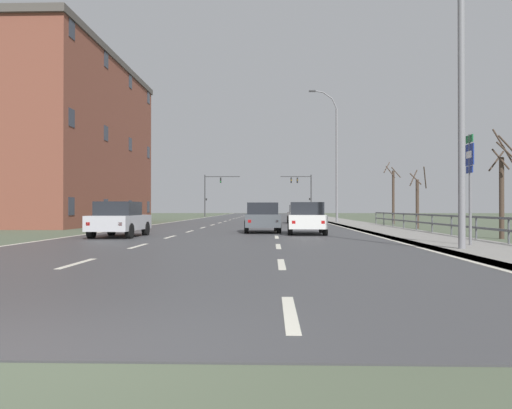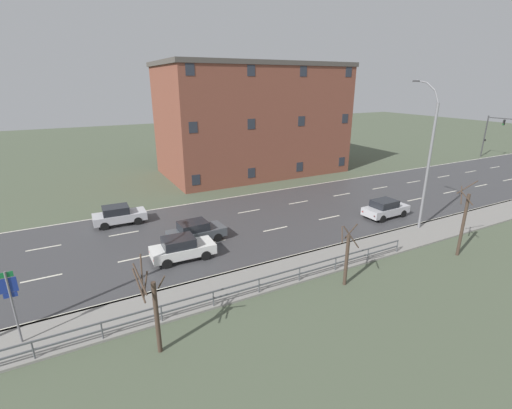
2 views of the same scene
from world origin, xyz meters
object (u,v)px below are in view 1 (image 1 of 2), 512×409
at_px(traffic_signal_right, 304,188).
at_px(traffic_signal_left, 211,189).
at_px(street_lamp_foreground, 456,62).
at_px(brick_building, 45,141).
at_px(car_far_left, 307,218).
at_px(car_near_left, 299,214).
at_px(street_lamp_midground, 335,158).
at_px(highway_sign, 470,175).
at_px(car_distant, 262,217).
at_px(car_mid_centre, 120,219).

bearing_deg(traffic_signal_right, traffic_signal_left, 173.87).
bearing_deg(street_lamp_foreground, brick_building, 132.50).
height_order(street_lamp_foreground, traffic_signal_left, street_lamp_foreground).
height_order(traffic_signal_right, traffic_signal_left, traffic_signal_left).
height_order(street_lamp_foreground, brick_building, brick_building).
height_order(traffic_signal_left, car_far_left, traffic_signal_left).
height_order(car_far_left, car_near_left, same).
bearing_deg(street_lamp_foreground, street_lamp_midground, 89.99).
bearing_deg(highway_sign, street_lamp_foreground, -122.65).
distance_m(street_lamp_foreground, car_near_left, 28.51).
distance_m(highway_sign, car_far_left, 9.97).
distance_m(street_lamp_midground, car_distant, 18.07).
distance_m(highway_sign, car_distant, 12.55).
bearing_deg(car_distant, brick_building, 139.51).
bearing_deg(brick_building, highway_sign, -44.71).
height_order(highway_sign, traffic_signal_left, traffic_signal_left).
height_order(highway_sign, car_near_left, highway_sign).
xyz_separation_m(car_near_left, car_distant, (-2.81, -16.05, 0.00)).
distance_m(street_lamp_midground, car_near_left, 5.62).
bearing_deg(street_lamp_midground, brick_building, -173.74).
distance_m(car_far_left, brick_building, 25.99).
height_order(street_lamp_midground, traffic_signal_left, street_lamp_midground).
bearing_deg(car_near_left, car_far_left, -93.81).
height_order(highway_sign, car_distant, highway_sign).
relative_size(car_mid_centre, car_near_left, 1.00).
bearing_deg(car_far_left, brick_building, 143.71).
xyz_separation_m(street_lamp_midground, brick_building, (-23.61, -2.59, 1.15)).
height_order(highway_sign, car_far_left, highway_sign).
bearing_deg(street_lamp_foreground, car_mid_centre, 148.23).
xyz_separation_m(car_near_left, brick_building, (-20.57, -2.20, 5.86)).
bearing_deg(car_near_left, highway_sign, -83.36).
bearing_deg(car_far_left, street_lamp_midground, 80.30).
distance_m(street_lamp_midground, highway_sign, 27.09).
bearing_deg(car_distant, car_far_left, -40.27).
bearing_deg(car_mid_centre, brick_building, 123.49).
xyz_separation_m(traffic_signal_left, car_far_left, (10.76, -51.64, -3.33)).
relative_size(car_mid_centre, car_distant, 0.99).
xyz_separation_m(car_mid_centre, brick_building, (-11.56, 18.30, 5.86)).
bearing_deg(car_far_left, car_mid_centre, -160.33).
bearing_deg(car_distant, street_lamp_foreground, -66.42).
bearing_deg(brick_building, traffic_signal_right, 56.42).
bearing_deg(car_far_left, traffic_signal_left, 103.40).
xyz_separation_m(traffic_signal_right, car_mid_centre, (-11.41, -52.90, -3.40)).
distance_m(car_distant, brick_building, 23.27).
relative_size(street_lamp_midground, car_mid_centre, 2.72).
xyz_separation_m(highway_sign, car_distant, (-6.78, 10.45, -1.52)).
relative_size(street_lamp_midground, highway_sign, 3.10).
height_order(street_lamp_foreground, car_mid_centre, street_lamp_foreground).
xyz_separation_m(street_lamp_midground, car_mid_centre, (-12.05, -20.88, -4.71)).
bearing_deg(car_mid_centre, street_lamp_midground, 61.23).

